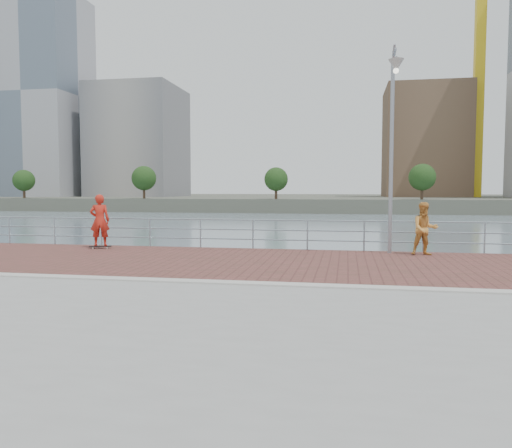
% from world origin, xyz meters
% --- Properties ---
extents(water, '(400.00, 400.00, 0.00)m').
position_xyz_m(water, '(0.00, 0.00, -2.00)').
color(water, slate).
rests_on(water, ground).
extents(seawall, '(40.00, 24.00, 2.00)m').
position_xyz_m(seawall, '(0.00, -5.00, -1.00)').
color(seawall, gray).
rests_on(seawall, ground).
extents(brick_lane, '(40.00, 6.80, 0.02)m').
position_xyz_m(brick_lane, '(0.00, 3.60, 0.01)').
color(brick_lane, brown).
rests_on(brick_lane, seawall).
extents(curb, '(40.00, 0.40, 0.06)m').
position_xyz_m(curb, '(0.00, 0.00, 0.03)').
color(curb, '#B7B5AD').
rests_on(curb, seawall).
extents(far_shore, '(320.00, 95.00, 2.50)m').
position_xyz_m(far_shore, '(0.00, 122.50, -0.75)').
color(far_shore, '#4C5142').
rests_on(far_shore, ground).
extents(guardrail, '(39.06, 0.06, 1.13)m').
position_xyz_m(guardrail, '(0.00, 7.00, 0.69)').
color(guardrail, '#8C9EA8').
rests_on(guardrail, brick_lane).
extents(street_lamp, '(0.49, 1.43, 6.75)m').
position_xyz_m(street_lamp, '(3.94, 6.01, 4.79)').
color(street_lamp, gray).
rests_on(street_lamp, brick_lane).
extents(skateboard, '(0.84, 0.48, 0.09)m').
position_xyz_m(skateboard, '(-6.70, 5.95, 0.09)').
color(skateboard, black).
rests_on(skateboard, brick_lane).
extents(skateboarder, '(0.83, 0.69, 1.96)m').
position_xyz_m(skateboarder, '(-6.70, 5.95, 1.08)').
color(skateboarder, red).
rests_on(skateboarder, skateboard).
extents(bystander, '(0.95, 0.79, 1.80)m').
position_xyz_m(bystander, '(5.05, 6.12, 0.92)').
color(bystander, gold).
rests_on(bystander, brick_lane).
extents(tower_crane, '(47.00, 2.00, 50.70)m').
position_xyz_m(tower_crane, '(27.36, 104.00, 33.50)').
color(tower_crane, gold).
rests_on(tower_crane, far_shore).
extents(skyline, '(233.00, 41.00, 60.40)m').
position_xyz_m(skyline, '(27.99, 104.07, 23.54)').
color(skyline, '#ADA38E').
rests_on(skyline, far_shore).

